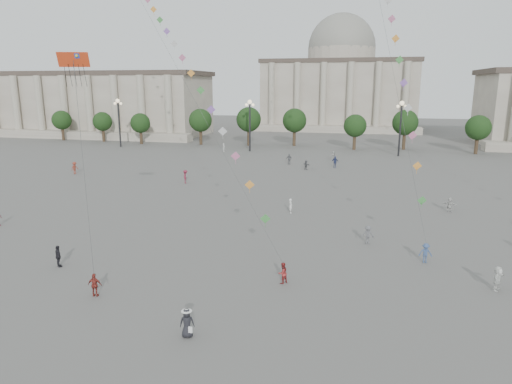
# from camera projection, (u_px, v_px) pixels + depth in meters

# --- Properties ---
(ground) EXTENTS (360.00, 360.00, 0.00)m
(ground) POSITION_uv_depth(u_px,v_px,m) (211.00, 327.00, 26.34)
(ground) COLOR #595754
(ground) RESTS_ON ground
(hall_west) EXTENTS (84.00, 26.22, 17.20)m
(hall_west) POSITION_uv_depth(u_px,v_px,m) (66.00, 104.00, 130.02)
(hall_west) COLOR gray
(hall_west) RESTS_ON ground
(hall_central) EXTENTS (48.30, 34.30, 35.50)m
(hall_central) POSITION_uv_depth(u_px,v_px,m) (340.00, 83.00, 145.55)
(hall_central) COLOR gray
(hall_central) RESTS_ON ground
(tree_row) EXTENTS (137.12, 5.12, 8.00)m
(tree_row) POSITION_uv_depth(u_px,v_px,m) (326.00, 124.00, 99.03)
(tree_row) COLOR #34261A
(tree_row) RESTS_ON ground
(lamp_post_far_west) EXTENTS (2.00, 0.90, 10.65)m
(lamp_post_far_west) POSITION_uv_depth(u_px,v_px,m) (119.00, 114.00, 100.97)
(lamp_post_far_west) COLOR #262628
(lamp_post_far_west) RESTS_ON ground
(lamp_post_mid_west) EXTENTS (2.00, 0.90, 10.65)m
(lamp_post_mid_west) POSITION_uv_depth(u_px,v_px,m) (250.00, 116.00, 94.32)
(lamp_post_mid_west) COLOR #262628
(lamp_post_mid_west) RESTS_ON ground
(lamp_post_mid_east) EXTENTS (2.00, 0.90, 10.65)m
(lamp_post_mid_east) POSITION_uv_depth(u_px,v_px,m) (401.00, 118.00, 87.67)
(lamp_post_mid_east) COLOR #262628
(lamp_post_mid_east) RESTS_ON ground
(person_crowd_0) EXTENTS (1.15, 0.51, 1.94)m
(person_crowd_0) POSITION_uv_depth(u_px,v_px,m) (335.00, 162.00, 76.70)
(person_crowd_0) COLOR navy
(person_crowd_0) RESTS_ON ground
(person_crowd_2) EXTENTS (1.06, 1.40, 1.92)m
(person_crowd_2) POSITION_uv_depth(u_px,v_px,m) (75.00, 168.00, 71.29)
(person_crowd_2) COLOR maroon
(person_crowd_2) RESTS_ON ground
(person_crowd_4) EXTENTS (1.27, 1.64, 1.73)m
(person_crowd_4) POSITION_uv_depth(u_px,v_px,m) (333.00, 156.00, 83.96)
(person_crowd_4) COLOR #B4B4B0
(person_crowd_4) RESTS_ON ground
(person_crowd_6) EXTENTS (1.10, 0.67, 1.65)m
(person_crowd_6) POSITION_uv_depth(u_px,v_px,m) (368.00, 235.00, 39.96)
(person_crowd_6) COLOR #59595D
(person_crowd_6) RESTS_ON ground
(person_crowd_7) EXTENTS (1.54, 0.98, 1.59)m
(person_crowd_7) POSITION_uv_depth(u_px,v_px,m) (450.00, 205.00, 50.05)
(person_crowd_7) COLOR beige
(person_crowd_7) RESTS_ON ground
(person_crowd_10) EXTENTS (0.48, 0.68, 1.76)m
(person_crowd_10) POSITION_uv_depth(u_px,v_px,m) (224.00, 148.00, 95.04)
(person_crowd_10) COLOR silver
(person_crowd_10) RESTS_ON ground
(person_crowd_12) EXTENTS (1.44, 1.31, 1.60)m
(person_crowd_12) POSITION_uv_depth(u_px,v_px,m) (306.00, 165.00, 74.98)
(person_crowd_12) COLOR #5B5C60
(person_crowd_12) RESTS_ON ground
(person_crowd_13) EXTENTS (0.58, 0.69, 1.61)m
(person_crowd_13) POSITION_uv_depth(u_px,v_px,m) (291.00, 206.00, 49.54)
(person_crowd_13) COLOR white
(person_crowd_13) RESTS_ON ground
(person_crowd_16) EXTENTS (1.14, 0.68, 1.83)m
(person_crowd_16) POSITION_uv_depth(u_px,v_px,m) (289.00, 159.00, 80.11)
(person_crowd_16) COLOR #5B5B5F
(person_crowd_16) RESTS_ON ground
(person_crowd_17) EXTENTS (1.10, 1.40, 1.89)m
(person_crowd_17) POSITION_uv_depth(u_px,v_px,m) (186.00, 177.00, 64.57)
(person_crowd_17) COLOR maroon
(person_crowd_17) RESTS_ON ground
(person_crowd_21) EXTENTS (1.15, 1.65, 1.71)m
(person_crowd_21) POSITION_uv_depth(u_px,v_px,m) (497.00, 278.00, 30.87)
(person_crowd_21) COLOR silver
(person_crowd_21) RESTS_ON ground
(tourist_0) EXTENTS (0.98, 0.51, 1.60)m
(tourist_0) POSITION_uv_depth(u_px,v_px,m) (95.00, 285.00, 29.98)
(tourist_0) COLOR maroon
(tourist_0) RESTS_ON ground
(tourist_1) EXTENTS (1.05, 0.94, 1.71)m
(tourist_1) POSITION_uv_depth(u_px,v_px,m) (58.00, 256.00, 34.83)
(tourist_1) COLOR black
(tourist_1) RESTS_ON ground
(kite_flyer_0) EXTENTS (0.93, 0.95, 1.54)m
(kite_flyer_0) POSITION_uv_depth(u_px,v_px,m) (283.00, 273.00, 31.97)
(kite_flyer_0) COLOR maroon
(kite_flyer_0) RESTS_ON ground
(kite_flyer_1) EXTENTS (1.07, 0.66, 1.59)m
(kite_flyer_1) POSITION_uv_depth(u_px,v_px,m) (426.00, 253.00, 35.69)
(kite_flyer_1) COLOR #374E7C
(kite_flyer_1) RESTS_ON ground
(hat_person) EXTENTS (0.94, 0.77, 1.69)m
(hat_person) POSITION_uv_depth(u_px,v_px,m) (187.00, 322.00, 25.11)
(hat_person) COLOR black
(hat_person) RESTS_ON ground
(dragon_kite) EXTENTS (3.08, 3.39, 15.38)m
(dragon_kite) POSITION_uv_depth(u_px,v_px,m) (75.00, 71.00, 32.89)
(dragon_kite) COLOR red
(dragon_kite) RESTS_ON ground
(kite_train_west) EXTENTS (36.33, 43.19, 68.15)m
(kite_train_west) POSITION_uv_depth(u_px,v_px,m) (157.00, 20.00, 53.81)
(kite_train_west) COLOR #3F3F3F
(kite_train_west) RESTS_ON ground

